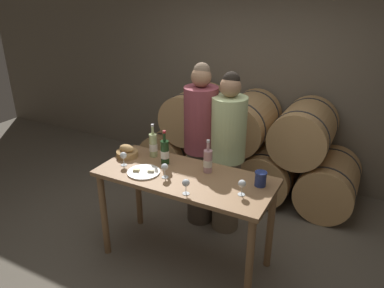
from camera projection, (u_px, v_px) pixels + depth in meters
ground_plane at (186, 258)px, 3.69m from camera, size 10.00×10.00×0.00m
stone_wall_back at (265, 59)px, 4.78m from camera, size 10.00×0.12×3.20m
barrel_stack at (245, 147)px, 4.75m from camera, size 2.77×0.85×1.25m
tasting_table at (185, 188)px, 3.38m from camera, size 1.59×0.69×0.93m
person_left at (201, 146)px, 3.94m from camera, size 0.35×0.35×1.79m
person_right at (228, 154)px, 3.82m from camera, size 0.35×0.35×1.73m
wine_bottle_red at (165, 152)px, 3.49m from camera, size 0.08×0.08×0.33m
wine_bottle_white at (153, 145)px, 3.64m from camera, size 0.08×0.08×0.34m
wine_bottle_rose at (208, 161)px, 3.34m from camera, size 0.08×0.08×0.31m
blue_crock at (261, 178)px, 3.13m from camera, size 0.10×0.10×0.13m
bread_basket at (127, 152)px, 3.66m from camera, size 0.21×0.21×0.12m
cheese_plate at (144, 172)px, 3.36m from camera, size 0.30×0.30×0.04m
wine_glass_far_left at (123, 156)px, 3.47m from camera, size 0.06×0.06×0.13m
wine_glass_left at (165, 168)px, 3.25m from camera, size 0.06×0.06×0.13m
wine_glass_center at (186, 183)px, 2.99m from camera, size 0.06×0.06×0.13m
wine_glass_right at (242, 184)px, 2.98m from camera, size 0.06×0.06×0.13m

